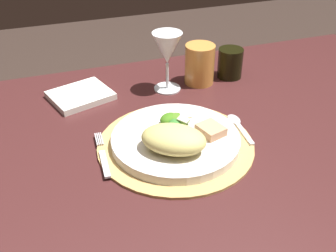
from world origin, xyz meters
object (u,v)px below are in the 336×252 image
object	(u,v)px
spoon	(237,124)
dark_tumbler	(230,63)
dining_table	(178,183)
napkin	(81,95)
dinner_plate	(176,140)
wine_glass	(167,50)
amber_tumbler	(200,64)
fork	(103,156)

from	to	relation	value
spoon	dark_tumbler	xyz separation A→B (m)	(0.10, 0.24, 0.03)
spoon	dining_table	bearing A→B (deg)	174.40
dining_table	napkin	bearing A→B (deg)	127.23
dinner_plate	wine_glass	xyz separation A→B (m)	(0.07, 0.25, 0.09)
dining_table	dinner_plate	world-z (taller)	dinner_plate
dining_table	dinner_plate	distance (m)	0.16
dining_table	dark_tumbler	world-z (taller)	dark_tumbler
dining_table	wine_glass	xyz separation A→B (m)	(0.05, 0.21, 0.25)
napkin	dark_tumbler	distance (m)	0.42
wine_glass	napkin	bearing A→B (deg)	173.63
dinner_plate	spoon	distance (m)	0.16
dark_tumbler	dinner_plate	bearing A→B (deg)	-134.05
spoon	napkin	size ratio (longest dim) A/B	0.87
napkin	wine_glass	xyz separation A→B (m)	(0.23, -0.03, 0.10)
napkin	amber_tumbler	bearing A→B (deg)	-2.79
fork	spoon	bearing A→B (deg)	3.79
napkin	spoon	bearing A→B (deg)	-38.23
dark_tumbler	napkin	bearing A→B (deg)	178.56
fork	spoon	size ratio (longest dim) A/B	1.22
dinner_plate	wine_glass	distance (m)	0.28
spoon	dark_tumbler	size ratio (longest dim) A/B	1.54
amber_tumbler	dark_tumbler	bearing A→B (deg)	3.15
dining_table	dark_tumbler	distance (m)	0.37
dining_table	amber_tumbler	world-z (taller)	amber_tumbler
fork	dark_tumbler	bearing A→B (deg)	32.34
spoon	wine_glass	xyz separation A→B (m)	(-0.09, 0.23, 0.10)
dinner_plate	amber_tumbler	world-z (taller)	amber_tumbler
dining_table	dark_tumbler	bearing A→B (deg)	43.92
fork	napkin	distance (m)	0.27
dinner_plate	napkin	world-z (taller)	dinner_plate
dining_table	napkin	xyz separation A→B (m)	(-0.18, 0.24, 0.15)
wine_glass	fork	bearing A→B (deg)	-132.18
spoon	wine_glass	world-z (taller)	wine_glass
dining_table	dinner_plate	xyz separation A→B (m)	(-0.02, -0.04, 0.16)
fork	amber_tumbler	size ratio (longest dim) A/B	1.44
dining_table	spoon	xyz separation A→B (m)	(0.14, -0.01, 0.15)
spoon	dinner_plate	bearing A→B (deg)	-171.27
spoon	fork	bearing A→B (deg)	-176.21
spoon	amber_tumbler	xyz separation A→B (m)	(0.00, 0.24, 0.05)
amber_tumbler	dinner_plate	bearing A→B (deg)	-121.95
wine_glass	dark_tumbler	world-z (taller)	wine_glass
dining_table	fork	world-z (taller)	fork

